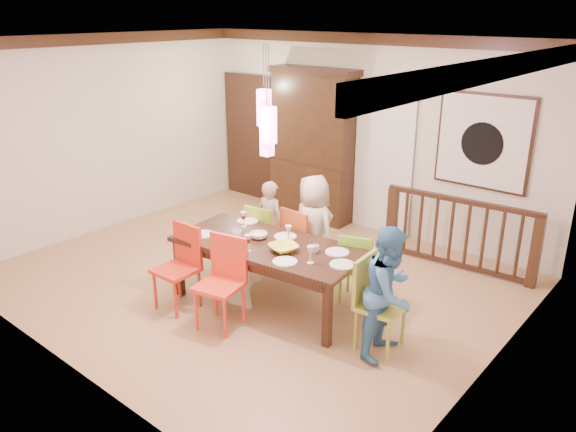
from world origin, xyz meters
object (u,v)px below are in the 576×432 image
Objects in this scene: chair_end_right at (382,299)px; person_far_left at (271,223)px; balustrade at (459,232)px; person_end_right at (390,292)px; person_far_mid at (313,229)px; china_hutch at (313,145)px; dining_table at (268,250)px; chair_far_left at (266,232)px.

person_far_left reaches higher than chair_end_right.
person_end_right is at bearing -86.76° from balustrade.
person_far_mid is at bearing 57.99° from person_end_right.
china_hutch is 2.06m from person_far_left.
person_far_left reaches higher than balustrade.
chair_end_right is at bearing 67.40° from person_end_right.
balustrade is 2.45m from person_far_left.
dining_table is 1.47m from chair_end_right.
chair_far_left is (-0.65, 0.69, -0.16)m from dining_table.
chair_end_right is 1.64m from person_far_mid.
china_hutch reaches higher than person_far_left.
chair_far_left is at bearing 20.17° from person_far_mid.
chair_far_left is 2.21m from china_hutch.
person_far_mid reaches higher than chair_far_left.
balustrade is at bearing 0.81° from chair_end_right.
person_far_mid is (0.71, -0.01, 0.10)m from person_far_left.
person_far_left is (-1.95, -1.48, 0.08)m from balustrade.
balustrade reaches higher than dining_table.
dining_table is 2.63m from balustrade.
chair_end_right is (1.46, 0.03, -0.12)m from dining_table.
person_far_mid is (-1.24, -1.49, 0.18)m from balustrade.
chair_end_right is 0.83× the size of person_far_left.
chair_end_right is at bearing 153.64° from chair_far_left.
chair_far_left reaches higher than dining_table.
chair_far_left is at bearing 126.81° from dining_table.
chair_far_left is 0.77× the size of person_far_left.
china_hutch is (-1.41, 2.64, 0.53)m from dining_table.
balustrade is at bearing 54.52° from dining_table.
chair_end_right is 0.40× the size of china_hutch.
person_far_mid is at bearing -52.10° from china_hutch.
chair_far_left is 0.93× the size of chair_end_right.
chair_end_right is (2.11, -0.66, 0.04)m from chair_far_left.
balustrade is 1.52× the size of person_end_right.
person_end_right is at bearing 153.59° from chair_far_left.
person_far_left is at bearing 65.66° from chair_end_right.
chair_end_right is at bearing 160.70° from person_far_left.
person_far_left reaches higher than dining_table.
dining_table is 0.96m from chair_far_left.
person_end_right reaches higher than dining_table.
china_hutch is 2.78m from balustrade.
china_hutch is (-0.76, 1.96, 0.69)m from chair_far_left.
person_end_right reaches higher than balustrade.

